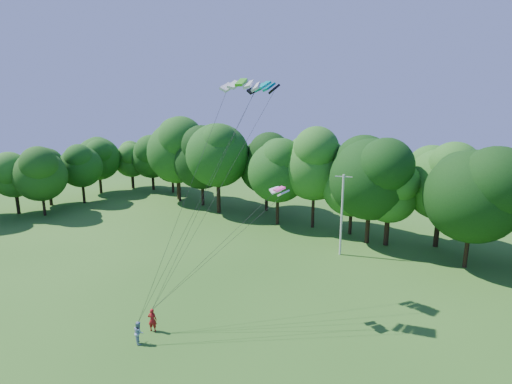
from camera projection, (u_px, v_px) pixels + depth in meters
The scene contains 9 objects.
utility_pole at pixel (342, 214), 40.84m from camera, with size 1.62×0.69×8.52m.
kite_flyer_left at pixel (152, 320), 27.69m from camera, with size 0.62×0.41×1.70m, color #A91518.
kite_flyer_right at pixel (139, 332), 26.31m from camera, with size 0.76×0.59×1.56m, color #88A2BC.
kite_teal at pixel (264, 85), 30.49m from camera, with size 2.70×1.40×0.64m.
kite_green at pixel (241, 82), 27.44m from camera, with size 2.91×1.99×0.60m.
kite_pink at pixel (279, 189), 28.07m from camera, with size 1.75×1.31×0.30m.
tree_back_west at pixel (177, 141), 62.26m from camera, with size 10.55×10.55×15.34m.
tree_back_center at pixel (372, 164), 43.35m from camera, with size 9.89×9.89×14.39m.
tree_flank_west at pixel (39, 166), 54.59m from camera, with size 7.69×7.69×11.19m.
Camera 1 is at (17.21, -6.85, 15.64)m, focal length 28.00 mm.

